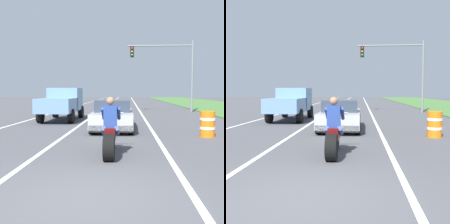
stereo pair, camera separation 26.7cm
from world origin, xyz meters
The scene contains 9 objects.
ground_plane centered at (0.00, 0.00, 0.00)m, with size 160.00×160.00×0.00m, color #4C4C51.
lane_stripe_left_solid centered at (-5.40, 20.00, 0.00)m, with size 0.14×120.00×0.01m, color white.
lane_stripe_right_solid centered at (1.80, 20.00, 0.00)m, with size 0.14×120.00×0.01m, color white.
lane_stripe_centre_dashed centered at (-1.80, 20.00, 0.00)m, with size 0.14×120.00×0.01m, color white.
motorcycle_with_rider centered at (0.22, 3.12, 0.59)m, with size 0.70×2.21×1.62m.
sports_car_silver centered at (0.02, 8.52, 0.63)m, with size 1.84×4.30×1.37m.
pickup_truck_left_lane_light_blue centered at (-3.31, 12.52, 1.11)m, with size 2.02×4.80×1.98m.
traffic_light_mast_near centered at (4.36, 19.57, 4.06)m, with size 5.54×0.34×6.00m.
construction_barrel_nearest centered at (3.80, 6.54, 0.50)m, with size 0.58×0.58×1.00m.
Camera 1 is at (0.68, -4.50, 1.77)m, focal length 45.10 mm.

